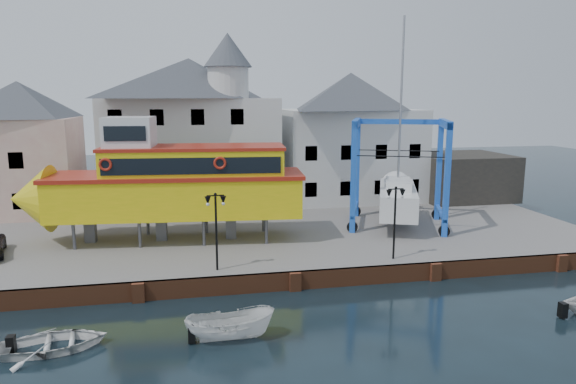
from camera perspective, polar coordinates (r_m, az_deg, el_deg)
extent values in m
plane|color=black|center=(27.71, 0.78, -10.86)|extent=(140.00, 140.00, 0.00)
cube|color=#66605D|center=(37.87, -2.66, -4.18)|extent=(44.00, 22.00, 1.00)
cube|color=brown|center=(27.64, 0.73, -9.81)|extent=(44.00, 0.25, 1.00)
cube|color=brown|center=(27.10, -16.29, -10.68)|extent=(0.60, 0.36, 1.00)
cube|color=brown|center=(27.49, 0.80, -9.93)|extent=(0.60, 0.36, 1.00)
cube|color=brown|center=(30.08, 16.06, -8.52)|extent=(0.60, 0.36, 1.00)
cube|color=brown|center=(34.39, 28.10, -6.98)|extent=(0.60, 0.36, 1.00)
cube|color=#CC948C|center=(45.38, -27.26, 2.58)|extent=(8.00, 7.00, 7.50)
pyramid|color=#393E47|center=(45.06, -27.82, 9.07)|extent=(8.00, 7.00, 2.80)
cube|color=black|center=(42.27, -27.64, -0.92)|extent=(1.00, 0.08, 1.20)
cube|color=black|center=(41.84, -27.99, 3.11)|extent=(1.00, 0.08, 1.20)
cube|color=silver|center=(43.99, -10.65, 4.34)|extent=(14.00, 8.00, 9.00)
pyramid|color=#393E47|center=(43.77, -10.93, 12.30)|extent=(14.00, 8.00, 3.20)
cube|color=black|center=(40.81, -18.19, -0.60)|extent=(1.00, 0.08, 1.20)
cube|color=black|center=(40.54, -13.98, -0.46)|extent=(1.00, 0.08, 1.20)
cube|color=black|center=(40.50, -9.74, -0.31)|extent=(1.00, 0.08, 1.20)
cube|color=black|center=(40.67, -5.51, -0.16)|extent=(1.00, 0.08, 1.20)
cube|color=black|center=(40.37, -18.43, 3.58)|extent=(1.00, 0.08, 1.20)
cube|color=black|center=(40.10, -14.17, 3.75)|extent=(1.00, 0.08, 1.20)
cube|color=black|center=(40.05, -9.87, 3.91)|extent=(1.00, 0.08, 1.20)
cube|color=black|center=(40.22, -5.59, 4.04)|extent=(1.00, 0.08, 1.20)
cube|color=black|center=(40.15, -18.68, 7.83)|extent=(1.00, 0.08, 1.20)
cube|color=black|center=(39.87, -14.37, 8.04)|extent=(1.00, 0.08, 1.20)
cube|color=black|center=(39.82, -10.01, 8.20)|extent=(1.00, 0.08, 1.20)
cube|color=black|center=(40.00, -5.67, 8.32)|extent=(1.00, 0.08, 1.20)
cylinder|color=silver|center=(41.49, -6.65, 11.97)|extent=(3.20, 3.20, 2.40)
cone|color=#393E47|center=(41.63, -6.72, 15.41)|extent=(3.80, 3.80, 2.60)
cube|color=silver|center=(46.79, 6.81, 4.19)|extent=(12.00, 8.00, 8.00)
pyramid|color=#393E47|center=(46.51, 6.96, 11.06)|extent=(12.00, 8.00, 3.20)
cube|color=black|center=(42.14, 2.56, 0.26)|extent=(1.00, 0.08, 1.20)
cube|color=black|center=(42.94, 6.45, 0.39)|extent=(1.00, 0.08, 1.20)
cube|color=black|center=(43.93, 10.19, 0.52)|extent=(1.00, 0.08, 1.20)
cube|color=black|center=(45.10, 13.74, 0.64)|extent=(1.00, 0.08, 1.20)
cube|color=black|center=(41.71, 2.59, 4.31)|extent=(1.00, 0.08, 1.20)
cube|color=black|center=(42.52, 6.54, 4.38)|extent=(1.00, 0.08, 1.20)
cube|color=black|center=(43.52, 10.32, 4.41)|extent=(1.00, 0.08, 1.20)
cube|color=black|center=(44.70, 13.91, 4.43)|extent=(1.00, 0.08, 1.20)
cube|color=black|center=(49.27, 18.63, 1.68)|extent=(8.00, 7.00, 4.00)
cylinder|color=black|center=(27.42, -7.97, -4.60)|extent=(0.12, 0.12, 4.00)
cube|color=black|center=(26.96, -8.08, -0.39)|extent=(0.90, 0.06, 0.06)
sphere|color=black|center=(26.94, -8.08, -0.25)|extent=(0.16, 0.16, 0.16)
cone|color=black|center=(26.99, -8.91, -0.98)|extent=(0.32, 0.32, 0.45)
sphere|color=silver|center=(27.03, -8.90, -1.36)|extent=(0.18, 0.18, 0.18)
cone|color=black|center=(27.03, -7.21, -0.92)|extent=(0.32, 0.32, 0.45)
sphere|color=silver|center=(27.07, -7.21, -1.30)|extent=(0.18, 0.18, 0.18)
cylinder|color=black|center=(29.64, 11.75, -3.57)|extent=(0.12, 0.12, 4.00)
cube|color=black|center=(29.21, 11.90, 0.33)|extent=(0.90, 0.06, 0.06)
sphere|color=black|center=(29.20, 11.91, 0.47)|extent=(0.16, 0.16, 0.16)
cone|color=black|center=(29.11, 11.16, -0.22)|extent=(0.32, 0.32, 0.45)
sphere|color=silver|center=(29.14, 11.14, -0.57)|extent=(0.18, 0.18, 0.18)
cone|color=black|center=(29.42, 12.60, -0.16)|extent=(0.32, 0.32, 0.45)
sphere|color=silver|center=(29.45, 12.59, -0.51)|extent=(0.18, 0.18, 0.18)
cylinder|color=#59595E|center=(33.64, -22.70, -4.55)|extent=(0.22, 0.22, 1.66)
cylinder|color=#59595E|center=(36.54, -21.33, -3.30)|extent=(0.22, 0.22, 1.66)
cylinder|color=#59595E|center=(32.73, -16.16, -4.54)|extent=(0.22, 0.22, 1.66)
cylinder|color=#59595E|center=(35.70, -15.30, -3.26)|extent=(0.22, 0.22, 1.66)
cylinder|color=#59595E|center=(32.27, -9.34, -4.48)|extent=(0.22, 0.22, 1.66)
cylinder|color=#59595E|center=(35.27, -9.06, -3.18)|extent=(0.22, 0.22, 1.66)
cylinder|color=#59595E|center=(32.26, -2.43, -4.34)|extent=(0.22, 0.22, 1.66)
cylinder|color=#59595E|center=(35.27, -2.75, -3.05)|extent=(0.22, 0.22, 1.66)
cube|color=#59595E|center=(34.94, -21.11, -3.90)|extent=(0.71, 0.61, 1.66)
cube|color=#59595E|center=(34.04, -13.87, -3.86)|extent=(0.71, 0.61, 1.66)
cube|color=#59595E|center=(33.71, -6.37, -3.75)|extent=(0.71, 0.61, 1.66)
cube|color=#D5C60E|center=(33.46, -12.14, -0.43)|extent=(15.84, 5.58, 2.44)
cone|color=#D5C60E|center=(35.58, -26.68, -0.68)|extent=(2.80, 4.41, 4.21)
cube|color=#A12213|center=(33.24, -12.23, 1.82)|extent=(16.18, 5.78, 0.24)
cube|color=#D5C60E|center=(33.03, -10.37, 3.20)|extent=(11.38, 4.74, 1.77)
cube|color=black|center=(31.13, -10.63, 2.85)|extent=(10.61, 1.01, 1.00)
cube|color=black|center=(34.92, -10.14, 3.68)|extent=(10.61, 1.01, 1.00)
cube|color=#A12213|center=(32.92, -10.42, 4.90)|extent=(11.61, 4.87, 0.20)
cube|color=silver|center=(33.37, -17.17, 6.25)|extent=(3.13, 3.13, 2.02)
cube|color=black|center=(31.93, -17.68, 6.20)|extent=(2.42, 0.28, 0.89)
torus|color=#A12213|center=(31.86, -19.64, 2.89)|extent=(0.79, 0.22, 0.78)
torus|color=#A12213|center=(30.97, -7.57, 3.21)|extent=(0.79, 0.22, 0.78)
cube|color=#1241B3|center=(34.64, 7.28, 1.53)|extent=(0.49, 0.49, 7.49)
cylinder|color=black|center=(35.32, 7.15, -3.87)|extent=(0.79, 0.52, 0.75)
cube|color=#1241B3|center=(39.56, 7.68, 2.64)|extent=(0.49, 0.49, 7.49)
cylinder|color=black|center=(40.15, 7.57, -2.13)|extent=(0.79, 0.52, 0.75)
cube|color=#1241B3|center=(34.86, 17.25, 1.20)|extent=(0.49, 0.49, 7.49)
cylinder|color=black|center=(35.53, 16.95, -4.17)|extent=(0.79, 0.52, 0.75)
cube|color=#1241B3|center=(39.74, 16.42, 2.34)|extent=(0.49, 0.49, 7.49)
cylinder|color=black|center=(40.34, 16.18, -2.40)|extent=(0.79, 0.52, 0.75)
cube|color=#1241B3|center=(36.75, 7.63, 7.62)|extent=(2.31, 5.11, 0.52)
cube|color=#1241B3|center=(37.58, 7.40, -1.91)|extent=(2.20, 5.07, 0.22)
cube|color=#1241B3|center=(36.95, 17.10, 7.26)|extent=(2.31, 5.11, 0.52)
cube|color=#1241B3|center=(37.77, 16.59, -2.20)|extent=(2.20, 5.07, 0.22)
cube|color=#1241B3|center=(39.21, 12.26, 7.65)|extent=(6.11, 2.70, 0.37)
cube|color=silver|center=(37.38, 12.06, -0.78)|extent=(5.23, 8.36, 1.71)
cone|color=silver|center=(42.06, 11.89, 0.47)|extent=(2.92, 2.49, 2.46)
cube|color=#59595E|center=(37.64, 11.99, -2.62)|extent=(0.94, 1.89, 0.75)
cube|color=silver|center=(36.65, 12.15, 0.86)|extent=(2.77, 3.61, 0.64)
cylinder|color=#99999E|center=(37.22, 12.44, 9.60)|extent=(0.21, 0.21, 11.76)
cube|color=black|center=(34.98, 12.35, 3.88)|extent=(5.46, 2.24, 0.05)
cube|color=black|center=(38.80, 12.17, 4.52)|extent=(5.46, 2.24, 0.05)
imported|color=silver|center=(22.70, -6.41, -15.98)|extent=(3.79, 1.44, 1.46)
imported|color=silver|center=(23.76, -24.49, -15.66)|extent=(4.46, 3.47, 0.85)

